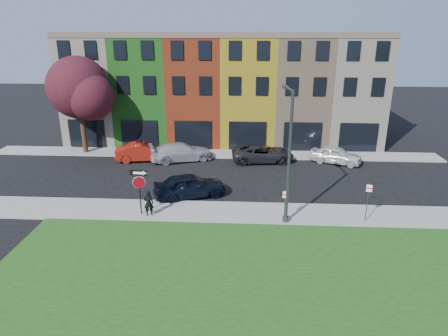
# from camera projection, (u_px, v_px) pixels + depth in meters

# --- Properties ---
(ground) EXTENTS (120.00, 120.00, 0.00)m
(ground) POSITION_uv_depth(u_px,v_px,m) (246.00, 238.00, 21.85)
(ground) COLOR black
(ground) RESTS_ON ground
(sidewalk_near) EXTENTS (40.00, 3.00, 0.12)m
(sidewalk_near) POSITION_uv_depth(u_px,v_px,m) (279.00, 214.00, 24.54)
(sidewalk_near) COLOR gray
(sidewalk_near) RESTS_ON ground
(sidewalk_far) EXTENTS (40.00, 2.40, 0.12)m
(sidewalk_far) POSITION_uv_depth(u_px,v_px,m) (214.00, 154.00, 36.10)
(sidewalk_far) COLOR gray
(sidewalk_far) RESTS_ON ground
(grass_park) EXTENTS (40.00, 16.00, 0.10)m
(grass_park) POSITION_uv_depth(u_px,v_px,m) (448.00, 319.00, 15.76)
(grass_park) COLOR #1C4914
(grass_park) RESTS_ON ground
(rowhouse_block) EXTENTS (30.00, 10.12, 10.00)m
(rowhouse_block) POSITION_uv_depth(u_px,v_px,m) (223.00, 89.00, 40.23)
(rowhouse_block) COLOR beige
(rowhouse_block) RESTS_ON ground
(stop_sign) EXTENTS (1.05, 0.12, 2.84)m
(stop_sign) POSITION_uv_depth(u_px,v_px,m) (139.00, 183.00, 23.73)
(stop_sign) COLOR black
(stop_sign) RESTS_ON sidewalk_near
(man) EXTENTS (0.70, 0.56, 1.59)m
(man) POSITION_uv_depth(u_px,v_px,m) (149.00, 203.00, 23.96)
(man) COLOR black
(man) RESTS_ON sidewalk_near
(sedan_near) EXTENTS (5.21, 6.12, 1.64)m
(sedan_near) POSITION_uv_depth(u_px,v_px,m) (190.00, 186.00, 26.87)
(sedan_near) COLOR black
(sedan_near) RESTS_ON ground
(parked_car_red) EXTENTS (3.28, 5.33, 1.57)m
(parked_car_red) POSITION_uv_depth(u_px,v_px,m) (144.00, 152.00, 34.18)
(parked_car_red) COLOR maroon
(parked_car_red) RESTS_ON ground
(parked_car_silver) EXTENTS (5.72, 6.81, 1.56)m
(parked_car_silver) POSITION_uv_depth(u_px,v_px,m) (181.00, 152.00, 34.22)
(parked_car_silver) COLOR #A4A5A9
(parked_car_silver) RESTS_ON ground
(parked_car_dark) EXTENTS (3.66, 5.82, 1.46)m
(parked_car_dark) POSITION_uv_depth(u_px,v_px,m) (263.00, 153.00, 33.95)
(parked_car_dark) COLOR black
(parked_car_dark) RESTS_ON ground
(parked_car_white) EXTENTS (4.59, 5.38, 1.44)m
(parked_car_white) POSITION_uv_depth(u_px,v_px,m) (336.00, 155.00, 33.59)
(parked_car_white) COLOR silver
(parked_car_white) RESTS_ON ground
(street_lamp) EXTENTS (0.58, 2.57, 7.68)m
(street_lamp) POSITION_uv_depth(u_px,v_px,m) (288.00, 158.00, 22.37)
(street_lamp) COLOR #47494C
(street_lamp) RESTS_ON sidewalk_near
(parking_sign_a) EXTENTS (0.32, 0.10, 1.99)m
(parking_sign_a) POSITION_uv_depth(u_px,v_px,m) (285.00, 202.00, 23.04)
(parking_sign_a) COLOR #47494C
(parking_sign_a) RESTS_ON sidewalk_near
(parking_sign_b) EXTENTS (0.31, 0.12, 2.45)m
(parking_sign_b) POSITION_uv_depth(u_px,v_px,m) (368.00, 198.00, 22.96)
(parking_sign_b) COLOR #47494C
(parking_sign_b) RESTS_ON sidewalk_near
(tree_purple) EXTENTS (6.43, 5.62, 8.50)m
(tree_purple) POSITION_uv_depth(u_px,v_px,m) (80.00, 89.00, 34.61)
(tree_purple) COLOR black
(tree_purple) RESTS_ON sidewalk_far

